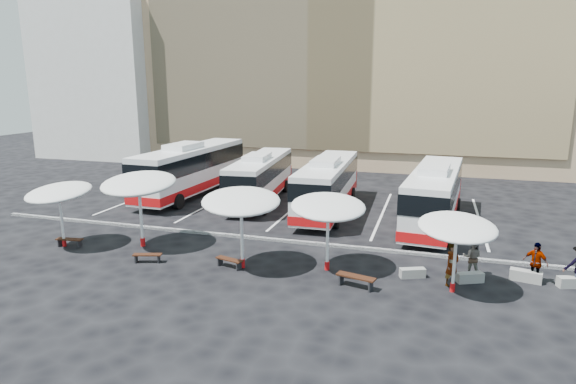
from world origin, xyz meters
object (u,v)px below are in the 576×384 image
(sunshade_2, at_px, (241,201))
(conc_bench_0, at_px, (412,273))
(wood_bench_2, at_px, (229,261))
(bus_2, at_px, (328,183))
(wood_bench_3, at_px, (356,279))
(sunshade_0, at_px, (59,193))
(passenger_0, at_px, (452,264))
(bus_0, at_px, (192,168))
(conc_bench_3, at_px, (572,282))
(passenger_1, at_px, (472,257))
(bus_3, at_px, (434,194))
(conc_bench_2, at_px, (526,276))
(sunshade_3, at_px, (328,207))
(wood_bench_0, at_px, (70,241))
(sunshade_4, at_px, (457,227))
(wood_bench_1, at_px, (147,256))
(sunshade_1, at_px, (139,184))
(passenger_2, at_px, (535,262))
(conc_bench_1, at_px, (470,277))
(bus_1, at_px, (261,176))

(sunshade_2, bearing_deg, conc_bench_0, 8.18)
(wood_bench_2, bearing_deg, bus_2, 79.23)
(wood_bench_3, bearing_deg, sunshade_0, 177.19)
(passenger_0, bearing_deg, bus_0, 99.44)
(bus_0, bearing_deg, wood_bench_3, -40.57)
(bus_2, xyz_separation_m, conc_bench_3, (12.53, -9.24, -1.67))
(passenger_1, bearing_deg, wood_bench_3, 37.79)
(passenger_0, bearing_deg, bus_3, 47.99)
(bus_2, distance_m, conc_bench_2, 14.20)
(conc_bench_0, bearing_deg, passenger_0, -14.15)
(wood_bench_2, bearing_deg, sunshade_3, 13.27)
(wood_bench_0, xyz_separation_m, passenger_0, (19.03, 0.60, 0.60))
(wood_bench_0, bearing_deg, sunshade_4, -0.17)
(bus_3, relative_size, wood_bench_1, 8.57)
(wood_bench_1, bearing_deg, wood_bench_0, 171.15)
(sunshade_0, bearing_deg, bus_2, 43.60)
(sunshade_0, bearing_deg, conc_bench_3, 4.51)
(wood_bench_3, bearing_deg, sunshade_3, 135.20)
(sunshade_3, relative_size, conc_bench_0, 3.98)
(bus_2, height_order, sunshade_1, sunshade_1)
(bus_3, xyz_separation_m, sunshade_2, (-8.39, -9.98, 1.26))
(bus_3, height_order, wood_bench_3, bus_3)
(wood_bench_0, relative_size, conc_bench_2, 1.13)
(sunshade_1, relative_size, passenger_2, 2.35)
(bus_0, xyz_separation_m, passenger_0, (18.65, -12.30, -1.16))
(bus_0, xyz_separation_m, sunshade_3, (13.25, -12.13, 0.90))
(wood_bench_1, xyz_separation_m, conc_bench_1, (14.62, 1.98, -0.10))
(wood_bench_3, bearing_deg, bus_3, 74.35)
(wood_bench_0, bearing_deg, passenger_1, 5.82)
(bus_2, distance_m, passenger_0, 13.04)
(conc_bench_3, bearing_deg, passenger_2, 175.98)
(wood_bench_2, xyz_separation_m, conc_bench_1, (10.61, 1.44, -0.11))
(sunshade_3, xyz_separation_m, conc_bench_3, (10.28, 1.11, -2.76))
(conc_bench_3, bearing_deg, wood_bench_2, -171.68)
(bus_0, distance_m, bus_1, 5.75)
(sunshade_0, height_order, conc_bench_0, sunshade_0)
(bus_2, distance_m, sunshade_0, 16.19)
(conc_bench_2, bearing_deg, passenger_1, 179.37)
(passenger_1, bearing_deg, sunshade_0, 12.73)
(wood_bench_2, bearing_deg, conc_bench_3, 8.32)
(bus_3, distance_m, sunshade_1, 17.03)
(bus_1, distance_m, wood_bench_2, 13.23)
(bus_1, distance_m, bus_2, 5.45)
(sunshade_3, bearing_deg, bus_3, 63.38)
(wood_bench_2, relative_size, conc_bench_3, 1.19)
(wood_bench_3, distance_m, passenger_0, 4.10)
(sunshade_4, height_order, conc_bench_1, sunshade_4)
(bus_1, distance_m, sunshade_1, 11.68)
(wood_bench_3, bearing_deg, passenger_2, 20.96)
(wood_bench_0, bearing_deg, sunshade_3, 3.25)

